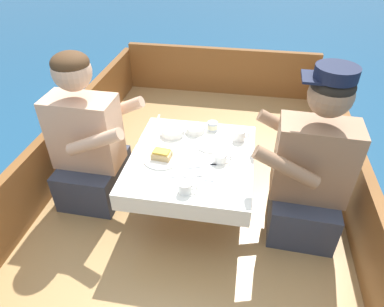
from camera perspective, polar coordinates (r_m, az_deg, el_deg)
name	(u,v)px	position (r m, az deg, el deg)	size (l,w,h in m)	color
ground_plane	(190,246)	(2.33, -0.41, -15.17)	(60.00, 60.00, 0.00)	navy
boat_deck	(189,233)	(2.24, -0.42, -13.15)	(1.98, 3.68, 0.25)	#A87F4C
gunwale_port	(37,178)	(2.33, -24.46, -3.70)	(0.06, 3.68, 0.40)	brown
gunwale_starboard	(364,217)	(2.10, 26.68, -9.39)	(0.06, 3.68, 0.40)	brown
bow_coaming	(221,71)	(3.52, 4.89, 13.55)	(1.86, 0.06, 0.46)	brown
cockpit_table	(192,162)	(1.96, 0.00, -1.48)	(0.69, 0.77, 0.42)	#B2B2B7
person_port	(88,144)	(2.17, -16.89, 1.46)	(0.53, 0.45, 0.96)	#333847
person_starboard	(310,171)	(1.95, 19.03, -2.84)	(0.53, 0.46, 1.00)	#333847
plate_sandwich	(162,158)	(1.92, -5.04, -0.80)	(0.21, 0.21, 0.01)	white
plate_bread	(210,144)	(2.03, 3.06, 1.61)	(0.18, 0.18, 0.01)	white
sandwich	(162,154)	(1.90, -5.09, -0.14)	(0.11, 0.08, 0.05)	tan
bowl_port_near	(173,131)	(2.12, -3.26, 3.75)	(0.15, 0.15, 0.04)	white
bowl_starboard_near	(195,129)	(2.14, 0.57, 4.17)	(0.12, 0.12, 0.04)	white
coffee_cup_port	(185,187)	(1.69, -1.10, -5.61)	(0.10, 0.07, 0.06)	white
coffee_cup_starboard	(239,135)	(2.07, 7.92, 3.04)	(0.09, 0.07, 0.06)	white
coffee_cup_center	(220,158)	(1.89, 4.74, -0.68)	(0.10, 0.07, 0.05)	white
tin_can	(212,126)	(2.16, 3.43, 4.60)	(0.07, 0.07, 0.05)	silver
utensil_knife_port	(157,121)	(2.27, -5.82, 5.39)	(0.03, 0.17, 0.00)	silver
utensil_spoon_starboard	(192,175)	(1.80, 0.01, -3.68)	(0.17, 0.06, 0.01)	silver
utensil_knife_starboard	(190,146)	(2.01, -0.26, 1.28)	(0.09, 0.15, 0.00)	silver
utensil_spoon_center	(195,178)	(1.78, 0.52, -4.07)	(0.17, 0.03, 0.01)	silver
utensil_fork_starboard	(204,166)	(1.86, 2.05, -2.08)	(0.17, 0.08, 0.00)	silver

